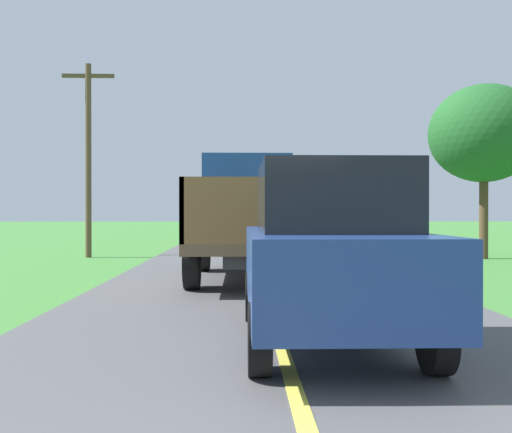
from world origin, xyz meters
TOP-DOWN VIEW (x-y plane):
  - banana_truck_near at (-0.27, 12.06)m, footprint 2.38×5.82m
  - banana_truck_far at (-0.04, 27.75)m, footprint 2.38×5.81m
  - utility_pole_roadside at (-5.54, 18.35)m, footprint 1.73×0.20m
  - roadside_tree_near_left at (7.48, 17.45)m, footprint 3.52×3.52m
  - following_car at (0.50, 5.18)m, footprint 1.74×4.10m

SIDE VIEW (x-z plane):
  - following_car at x=0.50m, z-range 0.11..2.03m
  - banana_truck_near at x=-0.27m, z-range 0.07..2.87m
  - banana_truck_far at x=-0.04m, z-range 0.07..2.87m
  - utility_pole_roadside at x=-5.54m, z-range 0.25..6.73m
  - roadside_tree_near_left at x=7.48m, z-range 1.23..6.90m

